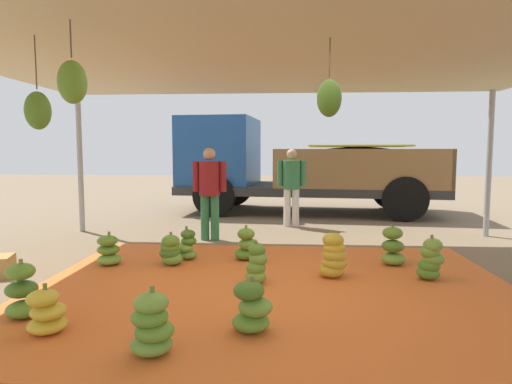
# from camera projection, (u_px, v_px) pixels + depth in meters

# --- Properties ---
(ground_plane) EXTENTS (40.00, 40.00, 0.00)m
(ground_plane) POSITION_uv_depth(u_px,v_px,m) (278.00, 237.00, 7.95)
(ground_plane) COLOR #7F6B51
(tarp_orange) EXTENTS (5.48, 4.36, 0.01)m
(tarp_orange) POSITION_uv_depth(u_px,v_px,m) (274.00, 288.00, 4.97)
(tarp_orange) COLOR orange
(tarp_orange) RESTS_ON ground
(tent_canopy) EXTENTS (8.00, 7.00, 2.70)m
(tent_canopy) POSITION_uv_depth(u_px,v_px,m) (273.00, 51.00, 4.62)
(tent_canopy) COLOR #9EA0A5
(tent_canopy) RESTS_ON ground
(banana_bunch_0) EXTENTS (0.35, 0.37, 0.50)m
(banana_bunch_0) POSITION_uv_depth(u_px,v_px,m) (246.00, 245.00, 6.19)
(banana_bunch_0) COLOR #518428
(banana_bunch_0) RESTS_ON tarp_orange
(banana_bunch_1) EXTENTS (0.34, 0.33, 0.51)m
(banana_bunch_1) POSITION_uv_depth(u_px,v_px,m) (257.00, 265.00, 5.10)
(banana_bunch_1) COLOR #75A83D
(banana_bunch_1) RESTS_ON tarp_orange
(banana_bunch_2) EXTENTS (0.46, 0.44, 0.58)m
(banana_bunch_2) POSITION_uv_depth(u_px,v_px,m) (333.00, 256.00, 5.34)
(banana_bunch_2) COLOR gold
(banana_bunch_2) RESTS_ON tarp_orange
(banana_bunch_3) EXTENTS (0.41, 0.38, 0.55)m
(banana_bunch_3) POSITION_uv_depth(u_px,v_px,m) (430.00, 260.00, 5.24)
(banana_bunch_3) COLOR #518428
(banana_bunch_3) RESTS_ON tarp_orange
(banana_bunch_4) EXTENTS (0.43, 0.43, 0.48)m
(banana_bunch_4) POSITION_uv_depth(u_px,v_px,m) (252.00, 308.00, 3.73)
(banana_bunch_4) COLOR #60932D
(banana_bunch_4) RESTS_ON tarp_orange
(banana_bunch_5) EXTENTS (0.37, 0.35, 0.48)m
(banana_bunch_5) POSITION_uv_depth(u_px,v_px,m) (187.00, 246.00, 6.24)
(banana_bunch_5) COLOR #6B9E38
(banana_bunch_5) RESTS_ON tarp_orange
(banana_bunch_6) EXTENTS (0.42, 0.42, 0.45)m
(banana_bunch_6) POSITION_uv_depth(u_px,v_px,m) (171.00, 251.00, 5.92)
(banana_bunch_6) COLOR #6B9E38
(banana_bunch_6) RESTS_ON tarp_orange
(banana_bunch_7) EXTENTS (0.42, 0.42, 0.43)m
(banana_bunch_7) POSITION_uv_depth(u_px,v_px,m) (47.00, 313.00, 3.70)
(banana_bunch_7) COLOR gold
(banana_bunch_7) RESTS_ON tarp_orange
(banana_bunch_8) EXTENTS (0.43, 0.43, 0.53)m
(banana_bunch_8) POSITION_uv_depth(u_px,v_px,m) (152.00, 326.00, 3.30)
(banana_bunch_8) COLOR #6B9E38
(banana_bunch_8) RESTS_ON tarp_orange
(banana_bunch_9) EXTENTS (0.47, 0.47, 0.55)m
(banana_bunch_9) POSITION_uv_depth(u_px,v_px,m) (393.00, 248.00, 5.94)
(banana_bunch_9) COLOR #75A83D
(banana_bunch_9) RESTS_ON tarp_orange
(banana_bunch_10) EXTENTS (0.39, 0.42, 0.46)m
(banana_bunch_10) POSITION_uv_depth(u_px,v_px,m) (109.00, 251.00, 5.94)
(banana_bunch_10) COLOR #75A83D
(banana_bunch_10) RESTS_ON tarp_orange
(banana_bunch_11) EXTENTS (0.45, 0.46, 0.54)m
(banana_bunch_11) POSITION_uv_depth(u_px,v_px,m) (22.00, 292.00, 4.07)
(banana_bunch_11) COLOR #60932D
(banana_bunch_11) RESTS_ON tarp_orange
(cargo_truck_main) EXTENTS (6.58, 3.05, 2.40)m
(cargo_truck_main) POSITION_uv_depth(u_px,v_px,m) (296.00, 166.00, 11.07)
(cargo_truck_main) COLOR #2D2D2D
(cargo_truck_main) RESTS_ON ground
(worker_0) EXTENTS (0.59, 0.36, 1.61)m
(worker_0) POSITION_uv_depth(u_px,v_px,m) (210.00, 187.00, 7.57)
(worker_0) COLOR #337A4C
(worker_0) RESTS_ON ground
(worker_1) EXTENTS (0.58, 0.36, 1.59)m
(worker_1) POSITION_uv_depth(u_px,v_px,m) (292.00, 182.00, 8.96)
(worker_1) COLOR silver
(worker_1) RESTS_ON ground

